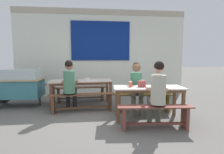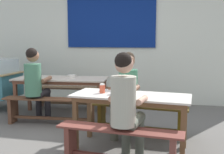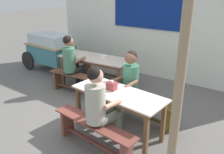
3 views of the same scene
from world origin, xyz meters
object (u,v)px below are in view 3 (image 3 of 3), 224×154
Objects in this scene: dining_table_near at (118,97)px; person_near_front at (100,104)px; bench_near_front at (94,132)px; person_right_near_table at (128,81)px; bench_near_back at (138,104)px; dining_table_far at (95,60)px; wooden_support_post at (176,117)px; bench_far_front at (81,82)px; bench_far_back at (108,68)px; person_left_back_turned at (72,60)px; condiment_jar at (100,82)px; soup_bowl at (104,56)px; food_cart at (50,49)px; tissue_box at (112,86)px.

dining_table_near is 1.20× the size of person_near_front.
person_right_near_table reaches higher than bench_near_front.
person_near_front is (-0.03, -1.06, 0.44)m from bench_near_back.
dining_table_far is 3.69m from wooden_support_post.
bench_near_front is (1.49, -1.86, -0.36)m from dining_table_far.
wooden_support_post reaches higher than bench_far_front.
bench_far_back is 2.08m from bench_near_back.
person_left_back_turned is (-1.84, 0.21, 0.44)m from bench_near_back.
condiment_jar reaches higher than dining_table_far.
person_near_front is at bearing -49.05° from dining_table_far.
person_near_front is 2.35m from soup_bowl.
person_right_near_table is 1.01m from person_near_front.
dining_table_near is 0.97× the size of bench_far_back.
condiment_jar reaches higher than bench_far_back.
person_right_near_table is at bearing 61.85° from condiment_jar.
soup_bowl is (0.21, -0.46, 0.45)m from bench_far_back.
person_near_front reaches higher than food_cart.
condiment_jar is at bearing -129.48° from bench_near_back.
dining_table_far is at bearing -145.64° from soup_bowl.
wooden_support_post is (1.33, -0.46, 0.94)m from bench_near_front.
food_cart is (-3.29, 2.05, 0.34)m from bench_near_front.
person_right_near_table is at bearing -9.43° from person_left_back_turned.
wooden_support_post is at bearing -42.62° from soup_bowl.
condiment_jar is (-0.25, 0.01, -0.01)m from tissue_box.
soup_bowl is (-1.37, 1.41, 0.11)m from dining_table_near.
soup_bowl reaches higher than bench_far_back.
food_cart reaches higher than condiment_jar.
person_near_front reaches higher than dining_table_far.
person_left_back_turned is at bearing -123.61° from soup_bowl.
soup_bowl is at bearing 34.36° from dining_table_far.
bench_far_back is 2.23m from condiment_jar.
condiment_jar is at bearing 128.06° from person_near_front.
person_right_near_table is 1.67m from person_left_back_turned.
tissue_box is 0.25m from condiment_jar.
bench_far_back is 1.11× the size of bench_near_front.
person_near_front is at bearing -30.48° from food_cart.
bench_near_front is at bearing -129.76° from person_near_front.
bench_far_front and bench_near_front have the same top height.
person_near_front is 1.46m from wooden_support_post.
person_left_back_turned reaches higher than person_near_front.
person_right_near_table reaches higher than soup_bowl.
person_near_front is (1.60, -2.36, 0.43)m from bench_far_back.
soup_bowl is at bearing 149.34° from bench_near_back.
dining_table_near is 2.47m from bench_far_back.
person_right_near_table is 8.09× the size of soup_bowl.
bench_far_front is at bearing 154.01° from dining_table_near.
tissue_box reaches higher than bench_near_front.
bench_far_back and bench_near_front have the same top height.
tissue_box reaches higher than condiment_jar.
bench_near_back is 1.15m from person_near_front.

